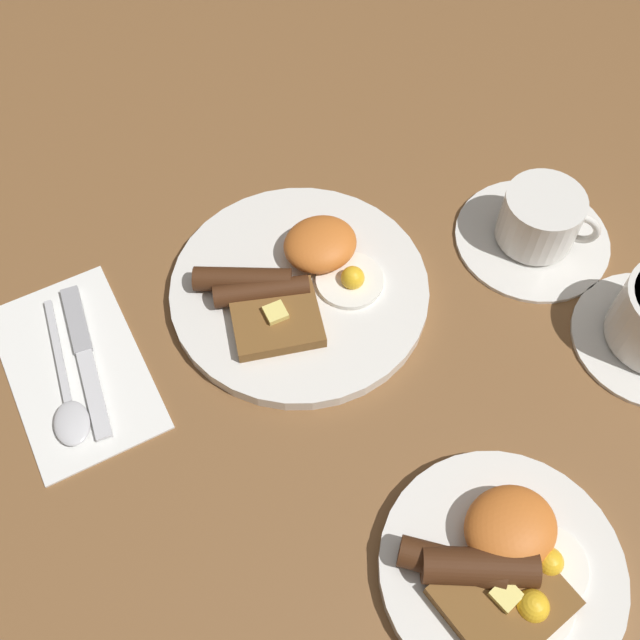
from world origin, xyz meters
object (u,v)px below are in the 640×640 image
(breakfast_plate_far, at_px, (502,566))
(spoon, at_px, (69,407))
(knife, at_px, (84,350))
(breakfast_plate_near, at_px, (299,285))
(teacup_near, at_px, (538,225))

(breakfast_plate_far, height_order, spoon, breakfast_plate_far)
(knife, height_order, spoon, spoon)
(breakfast_plate_far, bearing_deg, knife, -57.46)
(spoon, bearing_deg, breakfast_plate_near, 102.36)
(breakfast_plate_far, xyz_separation_m, teacup_near, (-0.24, -0.26, 0.01))
(breakfast_plate_far, bearing_deg, spoon, -49.76)
(breakfast_plate_near, distance_m, teacup_near, 0.26)
(knife, bearing_deg, spoon, -23.76)
(breakfast_plate_near, height_order, teacup_near, teacup_near)
(knife, distance_m, spoon, 0.06)
(teacup_near, distance_m, spoon, 0.50)
(spoon, bearing_deg, teacup_near, 93.71)
(spoon, bearing_deg, breakfast_plate_far, 49.18)
(teacup_near, relative_size, spoon, 0.99)
(teacup_near, relative_size, knife, 0.94)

